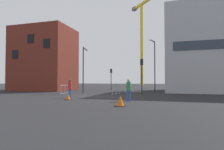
{
  "coord_description": "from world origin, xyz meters",
  "views": [
    {
      "loc": [
        6.27,
        -17.6,
        1.59
      ],
      "look_at": [
        0.0,
        4.05,
        2.28
      ],
      "focal_mm": 29.69,
      "sensor_mm": 36.0,
      "label": 1
    }
  ],
  "objects_px": {
    "traffic_light_verge": "(142,71)",
    "pedestrian_walking": "(70,87)",
    "pedestrian_waiting": "(129,88)",
    "traffic_light_crosswalk": "(111,76)",
    "streetlamp_tall": "(154,62)",
    "traffic_cone_on_verge": "(68,97)",
    "streetlamp_short": "(84,65)",
    "construction_crane": "(142,33)",
    "traffic_cone_striped": "(120,101)"
  },
  "relations": [
    {
      "from": "pedestrian_waiting",
      "to": "traffic_cone_striped",
      "type": "relative_size",
      "value": 2.65
    },
    {
      "from": "streetlamp_tall",
      "to": "traffic_light_verge",
      "type": "distance_m",
      "value": 5.98
    },
    {
      "from": "streetlamp_short",
      "to": "streetlamp_tall",
      "type": "bearing_deg",
      "value": 31.22
    },
    {
      "from": "pedestrian_waiting",
      "to": "traffic_cone_striped",
      "type": "xyz_separation_m",
      "value": [
        0.07,
        -3.04,
        -0.7
      ]
    },
    {
      "from": "streetlamp_tall",
      "to": "pedestrian_walking",
      "type": "distance_m",
      "value": 14.22
    },
    {
      "from": "streetlamp_tall",
      "to": "pedestrian_waiting",
      "type": "height_order",
      "value": "streetlamp_tall"
    },
    {
      "from": "streetlamp_short",
      "to": "traffic_light_verge",
      "type": "distance_m",
      "value": 7.61
    },
    {
      "from": "construction_crane",
      "to": "traffic_light_verge",
      "type": "height_order",
      "value": "construction_crane"
    },
    {
      "from": "traffic_cone_on_verge",
      "to": "streetlamp_tall",
      "type": "bearing_deg",
      "value": 65.04
    },
    {
      "from": "streetlamp_short",
      "to": "traffic_light_crosswalk",
      "type": "distance_m",
      "value": 9.0
    },
    {
      "from": "construction_crane",
      "to": "pedestrian_walking",
      "type": "distance_m",
      "value": 47.37
    },
    {
      "from": "traffic_light_verge",
      "to": "pedestrian_waiting",
      "type": "height_order",
      "value": "traffic_light_verge"
    },
    {
      "from": "traffic_light_crosswalk",
      "to": "pedestrian_walking",
      "type": "xyz_separation_m",
      "value": [
        0.63,
        -15.58,
        -1.48
      ]
    },
    {
      "from": "pedestrian_walking",
      "to": "traffic_cone_striped",
      "type": "distance_m",
      "value": 7.1
    },
    {
      "from": "streetlamp_tall",
      "to": "traffic_cone_on_verge",
      "type": "height_order",
      "value": "streetlamp_tall"
    },
    {
      "from": "traffic_light_crosswalk",
      "to": "traffic_cone_striped",
      "type": "distance_m",
      "value": 20.78
    },
    {
      "from": "construction_crane",
      "to": "traffic_light_verge",
      "type": "distance_m",
      "value": 41.09
    },
    {
      "from": "streetlamp_short",
      "to": "traffic_light_verge",
      "type": "xyz_separation_m",
      "value": [
        7.54,
        -0.42,
        -0.88
      ]
    },
    {
      "from": "streetlamp_tall",
      "to": "traffic_light_verge",
      "type": "relative_size",
      "value": 1.78
    },
    {
      "from": "construction_crane",
      "to": "pedestrian_walking",
      "type": "bearing_deg",
      "value": -91.61
    },
    {
      "from": "streetlamp_short",
      "to": "traffic_cone_striped",
      "type": "xyz_separation_m",
      "value": [
        7.48,
        -10.79,
        -3.33
      ]
    },
    {
      "from": "traffic_light_crosswalk",
      "to": "traffic_cone_on_verge",
      "type": "distance_m",
      "value": 17.27
    },
    {
      "from": "traffic_light_crosswalk",
      "to": "traffic_cone_on_verge",
      "type": "bearing_deg",
      "value": -85.67
    },
    {
      "from": "construction_crane",
      "to": "pedestrian_walking",
      "type": "relative_size",
      "value": 15.92
    },
    {
      "from": "streetlamp_short",
      "to": "construction_crane",
      "type": "bearing_deg",
      "value": 85.51
    },
    {
      "from": "streetlamp_short",
      "to": "pedestrian_waiting",
      "type": "xyz_separation_m",
      "value": [
        7.41,
        -7.75,
        -2.63
      ]
    },
    {
      "from": "traffic_light_verge",
      "to": "streetlamp_tall",
      "type": "bearing_deg",
      "value": 79.05
    },
    {
      "from": "streetlamp_short",
      "to": "traffic_cone_striped",
      "type": "height_order",
      "value": "streetlamp_short"
    },
    {
      "from": "construction_crane",
      "to": "pedestrian_waiting",
      "type": "relative_size",
      "value": 15.67
    },
    {
      "from": "streetlamp_tall",
      "to": "traffic_light_crosswalk",
      "type": "bearing_deg",
      "value": 154.35
    },
    {
      "from": "traffic_light_crosswalk",
      "to": "traffic_cone_on_verge",
      "type": "height_order",
      "value": "traffic_light_crosswalk"
    },
    {
      "from": "traffic_light_crosswalk",
      "to": "traffic_light_verge",
      "type": "distance_m",
      "value": 11.31
    },
    {
      "from": "pedestrian_walking",
      "to": "traffic_light_verge",
      "type": "bearing_deg",
      "value": 47.22
    },
    {
      "from": "traffic_cone_striped",
      "to": "traffic_cone_on_verge",
      "type": "bearing_deg",
      "value": 153.16
    },
    {
      "from": "streetlamp_tall",
      "to": "traffic_light_crosswalk",
      "type": "relative_size",
      "value": 2.01
    },
    {
      "from": "traffic_cone_on_verge",
      "to": "traffic_cone_striped",
      "type": "height_order",
      "value": "traffic_cone_striped"
    },
    {
      "from": "traffic_light_verge",
      "to": "pedestrian_walking",
      "type": "bearing_deg",
      "value": -132.78
    },
    {
      "from": "streetlamp_tall",
      "to": "pedestrian_walking",
      "type": "bearing_deg",
      "value": -120.08
    },
    {
      "from": "streetlamp_tall",
      "to": "streetlamp_short",
      "type": "relative_size",
      "value": 1.23
    },
    {
      "from": "traffic_light_verge",
      "to": "traffic_light_crosswalk",
      "type": "bearing_deg",
      "value": 124.82
    },
    {
      "from": "traffic_cone_on_verge",
      "to": "construction_crane",
      "type": "bearing_deg",
      "value": 89.27
    },
    {
      "from": "streetlamp_tall",
      "to": "traffic_cone_striped",
      "type": "xyz_separation_m",
      "value": [
        -1.15,
        -16.03,
        -4.05
      ]
    },
    {
      "from": "streetlamp_short",
      "to": "traffic_light_crosswalk",
      "type": "height_order",
      "value": "streetlamp_short"
    },
    {
      "from": "construction_crane",
      "to": "traffic_light_verge",
      "type": "xyz_separation_m",
      "value": [
        4.58,
        -38.23,
        -14.33
      ]
    },
    {
      "from": "streetlamp_short",
      "to": "traffic_light_crosswalk",
      "type": "bearing_deg",
      "value": 83.0
    },
    {
      "from": "traffic_light_verge",
      "to": "pedestrian_walking",
      "type": "distance_m",
      "value": 8.76
    },
    {
      "from": "traffic_light_crosswalk",
      "to": "pedestrian_walking",
      "type": "height_order",
      "value": "traffic_light_crosswalk"
    },
    {
      "from": "traffic_light_verge",
      "to": "pedestrian_waiting",
      "type": "relative_size",
      "value": 2.38
    },
    {
      "from": "pedestrian_walking",
      "to": "traffic_light_crosswalk",
      "type": "bearing_deg",
      "value": 92.3
    },
    {
      "from": "construction_crane",
      "to": "traffic_cone_striped",
      "type": "height_order",
      "value": "construction_crane"
    }
  ]
}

